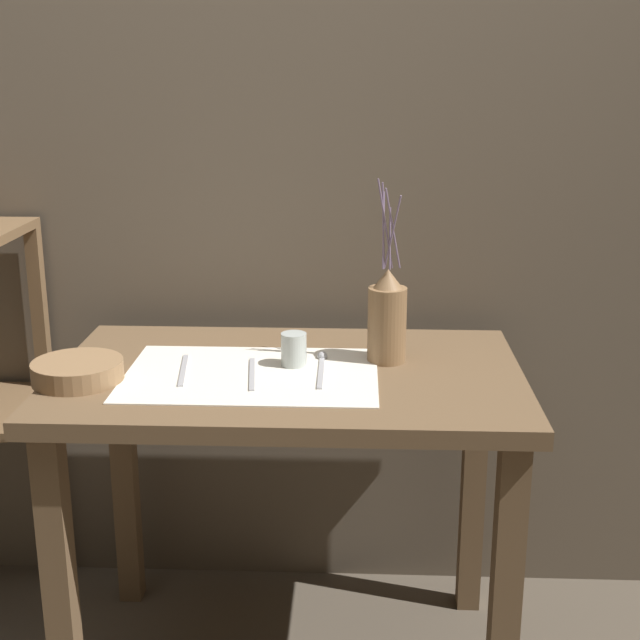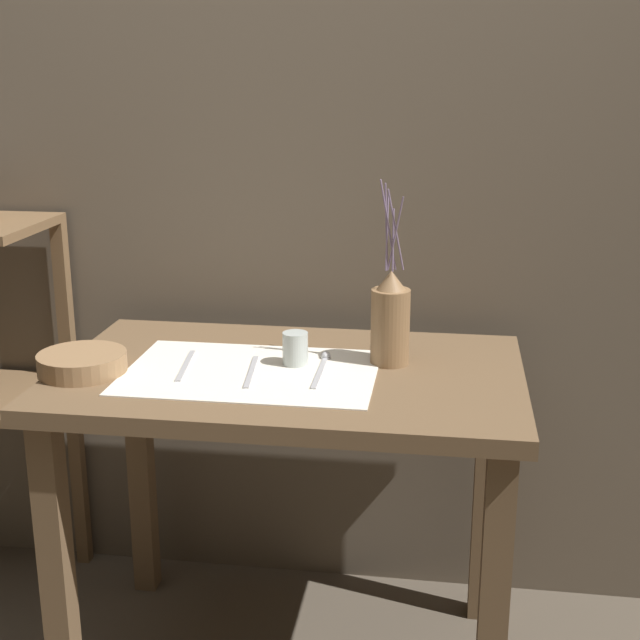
# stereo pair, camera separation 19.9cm
# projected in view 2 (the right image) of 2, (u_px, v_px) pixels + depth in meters

# --- Properties ---
(stone_wall_back) EXTENTS (7.00, 0.06, 2.40)m
(stone_wall_back) POSITION_uv_depth(u_px,v_px,m) (318.00, 165.00, 2.34)
(stone_wall_back) COLOR brown
(stone_wall_back) RESTS_ON ground_plane
(wooden_table) EXTENTS (1.07, 0.67, 0.78)m
(wooden_table) POSITION_uv_depth(u_px,v_px,m) (289.00, 420.00, 2.07)
(wooden_table) COLOR brown
(wooden_table) RESTS_ON ground_plane
(linen_cloth) EXTENTS (0.57, 0.39, 0.00)m
(linen_cloth) POSITION_uv_depth(u_px,v_px,m) (251.00, 372.00, 2.01)
(linen_cloth) COLOR silver
(linen_cloth) RESTS_ON wooden_table
(pitcher_with_flowers) EXTENTS (0.09, 0.09, 0.43)m
(pitcher_with_flowers) POSITION_uv_depth(u_px,v_px,m) (390.00, 320.00, 2.05)
(pitcher_with_flowers) COLOR olive
(pitcher_with_flowers) RESTS_ON wooden_table
(wooden_bowl) EXTENTS (0.20, 0.20, 0.05)m
(wooden_bowl) POSITION_uv_depth(u_px,v_px,m) (82.00, 363.00, 2.01)
(wooden_bowl) COLOR #8E6B47
(wooden_bowl) RESTS_ON wooden_table
(glass_tumbler_near) EXTENTS (0.06, 0.06, 0.08)m
(glass_tumbler_near) POSITION_uv_depth(u_px,v_px,m) (295.00, 349.00, 2.05)
(glass_tumbler_near) COLOR #B7C1BC
(glass_tumbler_near) RESTS_ON wooden_table
(fork_inner) EXTENTS (0.04, 0.21, 0.00)m
(fork_inner) POSITION_uv_depth(u_px,v_px,m) (186.00, 365.00, 2.05)
(fork_inner) COLOR #A8A8AD
(fork_inner) RESTS_ON wooden_table
(knife_center) EXTENTS (0.04, 0.21, 0.00)m
(knife_center) POSITION_uv_depth(u_px,v_px,m) (251.00, 371.00, 2.01)
(knife_center) COLOR #A8A8AD
(knife_center) RESTS_ON wooden_table
(spoon_outer) EXTENTS (0.02, 0.22, 0.02)m
(spoon_outer) POSITION_uv_depth(u_px,v_px,m) (323.00, 363.00, 2.06)
(spoon_outer) COLOR #A8A8AD
(spoon_outer) RESTS_ON wooden_table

